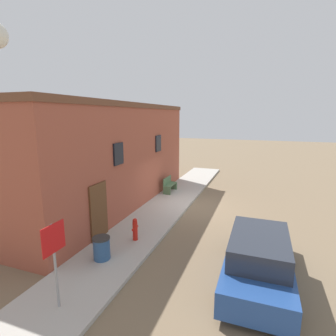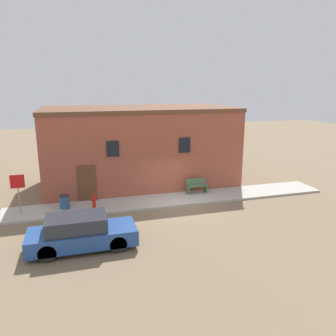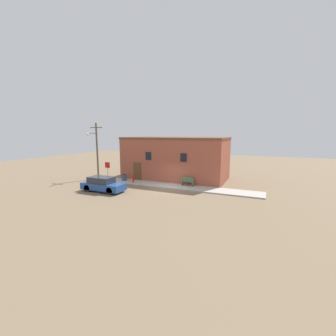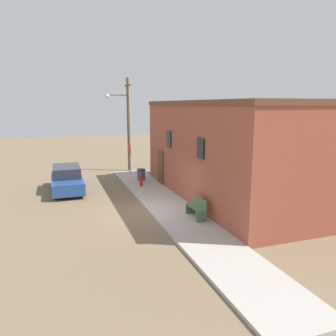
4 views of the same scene
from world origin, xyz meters
TOP-DOWN VIEW (x-y plane):
  - ground_plane at (0.00, 0.00)m, footprint 80.00×80.00m
  - sidewalk at (0.00, 1.11)m, footprint 18.81×2.22m
  - brick_building at (-1.15, 5.38)m, footprint 12.45×6.44m
  - fire_hydrant at (-4.58, 0.85)m, footprint 0.38×0.18m
  - stop_sign at (-8.28, 0.99)m, footprint 0.69×0.06m
  - bench at (1.68, 1.76)m, footprint 1.27×0.44m
  - trash_bin at (-6.11, 1.25)m, footprint 0.55×0.55m
  - parked_car at (-5.38, -3.42)m, footprint 4.36×1.71m

SIDE VIEW (x-z plane):
  - ground_plane at x=0.00m, z-range 0.00..0.00m
  - sidewalk at x=0.00m, z-range 0.00..0.12m
  - trash_bin at x=-6.11m, z-range 0.13..0.86m
  - fire_hydrant at x=-4.58m, z-range 0.13..0.96m
  - bench at x=1.68m, z-range 0.11..0.99m
  - parked_car at x=-5.38m, z-range -0.03..1.41m
  - stop_sign at x=-8.28m, z-range 0.55..2.65m
  - brick_building at x=-1.15m, z-range 0.00..5.20m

